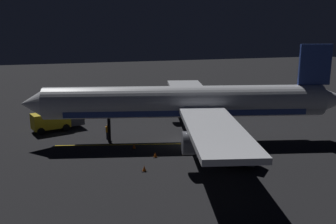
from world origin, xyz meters
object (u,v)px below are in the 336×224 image
baggage_truck (56,121)px  catering_truck (225,151)px  traffic_cone_near_right (155,155)px  traffic_cone_near_left (134,146)px  ground_crew_worker (107,132)px  traffic_cone_under_wing (144,169)px  airliner (191,103)px

baggage_truck → catering_truck: (-16.28, -15.58, -0.02)m
baggage_truck → traffic_cone_near_right: size_ratio=11.91×
catering_truck → traffic_cone_near_left: (6.66, 7.57, -0.95)m
catering_truck → ground_crew_worker: 14.64m
baggage_truck → traffic_cone_near_right: (-12.85, -9.54, -0.97)m
traffic_cone_near_right → traffic_cone_under_wing: (-3.33, 1.85, 0.00)m
baggage_truck → ground_crew_worker: size_ratio=3.77×
baggage_truck → traffic_cone_near_left: size_ratio=11.91×
airliner → traffic_cone_near_right: airliner is taller
baggage_truck → catering_truck: bearing=-136.3°
baggage_truck → traffic_cone_under_wing: size_ratio=11.91×
airliner → catering_truck: airliner is taller
airliner → baggage_truck: 17.33m
ground_crew_worker → traffic_cone_near_left: size_ratio=3.16×
traffic_cone_under_wing → ground_crew_worker: bearing=10.5°
traffic_cone_under_wing → traffic_cone_near_left: bearing=-2.7°
catering_truck → traffic_cone_under_wing: bearing=89.2°
traffic_cone_near_right → ground_crew_worker: bearing=27.4°
traffic_cone_near_right → baggage_truck: bearing=36.6°
airliner → ground_crew_worker: airliner is taller
baggage_truck → ground_crew_worker: baggage_truck is taller
airliner → traffic_cone_near_left: airliner is taller
baggage_truck → traffic_cone_near_left: baggage_truck is taller
ground_crew_worker → traffic_cone_under_wing: (-10.70, -1.98, -0.64)m
traffic_cone_near_left → ground_crew_worker: bearing=28.9°
catering_truck → traffic_cone_under_wing: 7.94m
ground_crew_worker → traffic_cone_near_left: 4.78m
traffic_cone_near_left → traffic_cone_under_wing: same height
traffic_cone_under_wing → baggage_truck: bearing=25.4°
baggage_truck → traffic_cone_near_left: bearing=-140.2°
traffic_cone_near_left → airliner: bearing=-81.4°
airliner → ground_crew_worker: 10.14m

